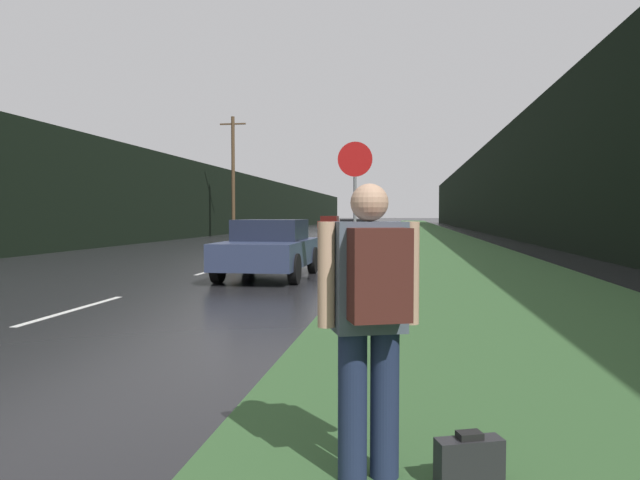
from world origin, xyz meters
The scene contains 13 objects.
grass_verge centered at (7.09, 40.00, 0.01)m, with size 6.00×240.00×0.02m, color #33562D.
lane_stripe_b centered at (0.00, 8.24, 0.00)m, with size 0.12×3.00×0.01m, color silver.
lane_stripe_c centered at (0.00, 15.24, 0.00)m, with size 0.12×3.00×0.01m, color silver.
lane_stripe_d centered at (0.00, 22.24, 0.00)m, with size 0.12×3.00×0.01m, color silver.
treeline_far_side centered at (-10.09, 50.00, 2.67)m, with size 2.00×140.00×5.33m, color black.
treeline_near_side centered at (13.09, 50.00, 3.80)m, with size 2.00×140.00×7.61m, color black.
utility_pole_far centered at (-6.29, 37.30, 4.27)m, with size 1.80×0.24×8.27m.
stop_sign centered at (4.36, 11.67, 1.95)m, with size 0.74×0.07×3.13m.
hitchhiker_with_backpack centered at (5.24, 2.84, 1.01)m, with size 0.58×0.51×1.76m.
suitcase centered at (5.81, 2.86, 0.15)m, with size 0.41×0.25×0.33m.
car_passing_near centered at (2.05, 13.49, 0.74)m, with size 2.00×4.12×1.46m.
car_passing_far centered at (2.05, 36.67, 0.69)m, with size 2.01×4.75×1.30m.
car_oncoming centered at (-2.05, 55.49, 0.75)m, with size 1.99×4.15×1.48m.
Camera 1 is at (5.44, -0.44, 1.57)m, focal length 32.00 mm.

